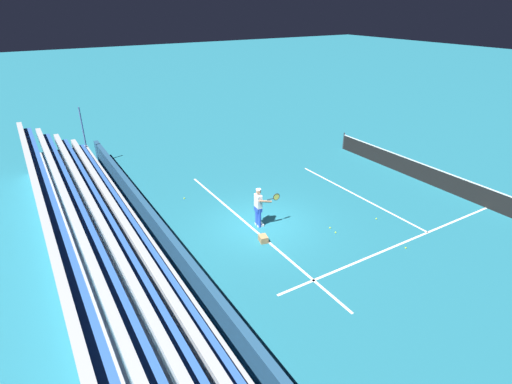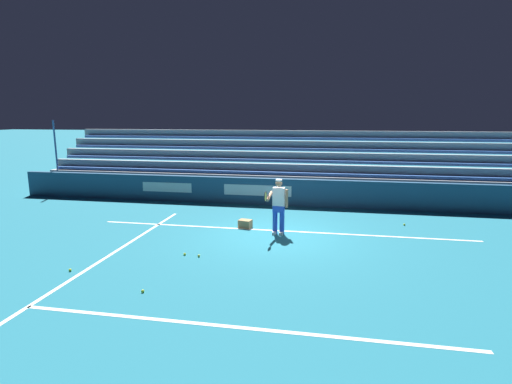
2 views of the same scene
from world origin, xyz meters
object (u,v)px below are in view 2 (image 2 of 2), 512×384
object	(u,v)px
ball_box_cardboard	(245,224)
tennis_ball_toward_net	(404,225)
tennis_player	(278,206)
tennis_ball_far_left	(143,291)
tennis_ball_near_player	(185,254)
tennis_ball_stray_back	(70,270)
tennis_ball_on_baseline	(199,256)

from	to	relation	value
ball_box_cardboard	tennis_ball_toward_net	size ratio (longest dim) A/B	6.06
tennis_player	tennis_ball_far_left	size ratio (longest dim) A/B	25.98
ball_box_cardboard	tennis_ball_toward_net	xyz separation A→B (m)	(-5.18, -1.22, -0.10)
tennis_ball_near_player	tennis_ball_stray_back	bearing A→B (deg)	34.14
tennis_ball_far_left	tennis_ball_toward_net	bearing A→B (deg)	-134.38
tennis_ball_on_baseline	tennis_ball_far_left	world-z (taller)	same
tennis_ball_on_baseline	tennis_ball_far_left	distance (m)	2.29
tennis_ball_near_player	tennis_ball_on_baseline	distance (m)	0.41
ball_box_cardboard	tennis_ball_far_left	distance (m)	5.28
tennis_ball_on_baseline	tennis_ball_near_player	bearing A→B (deg)	-7.13
tennis_ball_stray_back	tennis_ball_on_baseline	size ratio (longest dim) A/B	1.00
tennis_player	tennis_ball_near_player	size ratio (longest dim) A/B	25.98
tennis_player	tennis_ball_toward_net	bearing A→B (deg)	-156.80
tennis_ball_toward_net	tennis_player	bearing A→B (deg)	23.20
tennis_ball_toward_net	tennis_ball_on_baseline	world-z (taller)	same
ball_box_cardboard	tennis_ball_stray_back	world-z (taller)	ball_box_cardboard
tennis_ball_on_baseline	tennis_ball_toward_net	bearing A→B (deg)	-144.37
tennis_ball_stray_back	ball_box_cardboard	bearing A→B (deg)	-126.64
tennis_ball_near_player	tennis_ball_stray_back	distance (m)	2.74
ball_box_cardboard	tennis_ball_on_baseline	distance (m)	2.99
tennis_ball_toward_net	tennis_ball_far_left	distance (m)	8.95
tennis_ball_toward_net	ball_box_cardboard	bearing A→B (deg)	13.26
tennis_ball_stray_back	tennis_ball_on_baseline	bearing A→B (deg)	-150.91
ball_box_cardboard	tennis_player	bearing A→B (deg)	156.18
ball_box_cardboard	tennis_ball_on_baseline	size ratio (longest dim) A/B	6.06
tennis_ball_stray_back	tennis_ball_near_player	bearing A→B (deg)	-145.86
tennis_ball_near_player	tennis_ball_far_left	xyz separation A→B (m)	(0.06, 2.29, 0.00)
tennis_player	tennis_ball_on_baseline	world-z (taller)	tennis_player
tennis_ball_on_baseline	tennis_ball_far_left	bearing A→B (deg)	78.32
tennis_player	tennis_ball_far_left	xyz separation A→B (m)	(2.22, 4.67, -0.86)
tennis_ball_toward_net	tennis_ball_stray_back	bearing A→B (deg)	33.66
tennis_player	tennis_ball_far_left	bearing A→B (deg)	64.52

